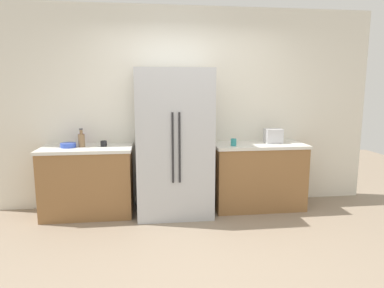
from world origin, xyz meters
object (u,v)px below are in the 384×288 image
Objects in this scene: bottle_b at (81,139)px; cup_b at (104,144)px; toaster at (273,136)px; bottle_a at (82,140)px; refrigerator at (174,143)px; cup_a at (234,142)px; bowl_a at (68,145)px.

cup_b is at bearing -22.77° from bottle_b.
toaster is 2.53m from bottle_a.
refrigerator is at bearing -11.36° from bottle_b.
bottle_a reaches higher than toaster.
cup_a is (1.94, -0.18, -0.05)m from bottle_a.
refrigerator is at bearing -7.30° from cup_b.
bottle_b reaches higher than cup_a.
bowl_a is (-2.70, -0.02, -0.07)m from toaster.
refrigerator is at bearing 175.17° from cup_a.
bottle_b is (-1.20, 0.24, 0.04)m from refrigerator.
bottle_a is at bearing 174.58° from refrigerator.
cup_a is at bearing -5.18° from bottle_a.
toaster is at bearing -0.20° from cup_b.
refrigerator is 23.27× the size of cup_b.
cup_a is at bearing -8.83° from bottle_b.
cup_b is (-1.67, 0.18, -0.01)m from cup_a.
refrigerator is 8.31× the size of toaster.
bowl_a is at bearing -132.53° from bottle_b.
cup_b is 0.42× the size of bowl_a.
bottle_a is 1.09× the size of bottle_b.
bottle_a reaches higher than cup_b.
toaster is 1.17× the size of bowl_a.
refrigerator reaches higher than bowl_a.
bottle_a is at bearing -179.14° from cup_b.
refrigerator is 0.90m from cup_b.
cup_a reaches higher than bowl_a.
toaster is at bearing -0.08° from bottle_a.
cup_a reaches higher than cup_b.
toaster is 2.26m from cup_b.
refrigerator reaches higher than toaster.
cup_b is at bearing 3.02° from bowl_a.
refrigerator is 8.67× the size of bottle_b.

